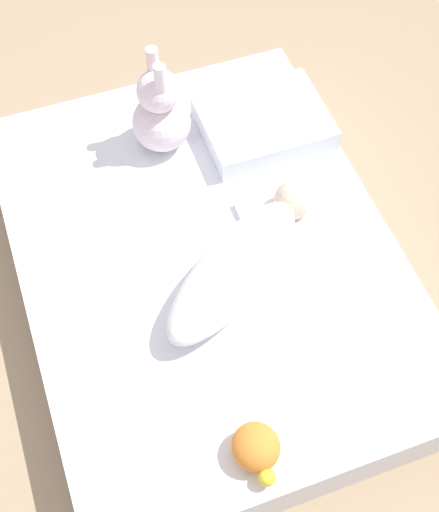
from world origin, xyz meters
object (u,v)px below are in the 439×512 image
(swaddled_baby, at_px, (239,263))
(pillow, at_px, (264,123))
(bunny_plush, at_px, (161,113))
(turtle_plush, at_px, (256,449))

(swaddled_baby, relative_size, pillow, 1.49)
(swaddled_baby, bearing_deg, pillow, 26.89)
(pillow, distance_m, bunny_plush, 0.31)
(swaddled_baby, distance_m, pillow, 0.50)
(swaddled_baby, height_order, pillow, swaddled_baby)
(bunny_plush, height_order, turtle_plush, bunny_plush)
(swaddled_baby, bearing_deg, turtle_plush, -140.27)
(swaddled_baby, height_order, bunny_plush, bunny_plush)
(pillow, xyz_separation_m, bunny_plush, (-0.06, -0.29, 0.08))
(turtle_plush, bearing_deg, bunny_plush, 175.08)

